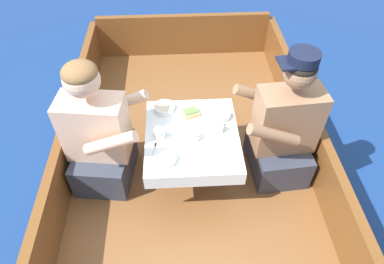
# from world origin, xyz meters

# --- Properties ---
(ground_plane) EXTENTS (60.00, 60.00, 0.00)m
(ground_plane) POSITION_xyz_m (0.00, 0.00, 0.00)
(ground_plane) COLOR navy
(boat_deck) EXTENTS (1.80, 3.13, 0.26)m
(boat_deck) POSITION_xyz_m (0.00, 0.00, 0.13)
(boat_deck) COLOR brown
(boat_deck) RESTS_ON ground_plane
(gunwale_port) EXTENTS (0.06, 3.13, 0.36)m
(gunwale_port) POSITION_xyz_m (-0.87, 0.00, 0.44)
(gunwale_port) COLOR brown
(gunwale_port) RESTS_ON boat_deck
(gunwale_starboard) EXTENTS (0.06, 3.13, 0.36)m
(gunwale_starboard) POSITION_xyz_m (0.87, 0.00, 0.44)
(gunwale_starboard) COLOR brown
(gunwale_starboard) RESTS_ON boat_deck
(bow_coaming) EXTENTS (1.68, 0.06, 0.42)m
(bow_coaming) POSITION_xyz_m (0.00, 1.54, 0.47)
(bow_coaming) COLOR brown
(bow_coaming) RESTS_ON boat_deck
(cockpit_table) EXTENTS (0.60, 0.68, 0.40)m
(cockpit_table) POSITION_xyz_m (0.00, -0.03, 0.61)
(cockpit_table) COLOR #B2B2B7
(cockpit_table) RESTS_ON boat_deck
(person_port) EXTENTS (0.56, 0.50, 0.96)m
(person_port) POSITION_xyz_m (-0.60, -0.01, 0.65)
(person_port) COLOR #333847
(person_port) RESTS_ON boat_deck
(person_starboard) EXTENTS (0.55, 0.47, 0.99)m
(person_starboard) POSITION_xyz_m (0.60, -0.02, 0.65)
(person_starboard) COLOR #333847
(person_starboard) RESTS_ON boat_deck
(plate_sandwich) EXTENTS (0.21, 0.21, 0.01)m
(plate_sandwich) POSITION_xyz_m (0.00, 0.14, 0.67)
(plate_sandwich) COLOR silver
(plate_sandwich) RESTS_ON cockpit_table
(plate_bread) EXTENTS (0.21, 0.21, 0.01)m
(plate_bread) POSITION_xyz_m (0.08, -0.24, 0.67)
(plate_bread) COLOR silver
(plate_bread) RESTS_ON cockpit_table
(sandwich) EXTENTS (0.12, 0.11, 0.05)m
(sandwich) POSITION_xyz_m (0.00, 0.14, 0.69)
(sandwich) COLOR tan
(sandwich) RESTS_ON plate_sandwich
(bowl_port_near) EXTENTS (0.13, 0.13, 0.04)m
(bowl_port_near) POSITION_xyz_m (0.20, 0.12, 0.68)
(bowl_port_near) COLOR silver
(bowl_port_near) RESTS_ON cockpit_table
(bowl_starboard_near) EXTENTS (0.11, 0.11, 0.04)m
(bowl_starboard_near) POSITION_xyz_m (-0.16, -0.25, 0.68)
(bowl_starboard_near) COLOR silver
(bowl_starboard_near) RESTS_ON cockpit_table
(bowl_center_far) EXTENTS (0.14, 0.14, 0.04)m
(bowl_center_far) POSITION_xyz_m (-0.18, 0.21, 0.68)
(bowl_center_far) COLOR silver
(bowl_center_far) RESTS_ON cockpit_table
(coffee_cup_port) EXTENTS (0.10, 0.07, 0.06)m
(coffee_cup_port) POSITION_xyz_m (-0.21, -0.04, 0.69)
(coffee_cup_port) COLOR silver
(coffee_cup_port) RESTS_ON cockpit_table
(coffee_cup_starboard) EXTENTS (0.09, 0.06, 0.06)m
(coffee_cup_starboard) POSITION_xyz_m (0.18, -0.01, 0.69)
(coffee_cup_starboard) COLOR silver
(coffee_cup_starboard) RESTS_ON cockpit_table
(tin_can) EXTENTS (0.07, 0.07, 0.05)m
(tin_can) POSITION_xyz_m (0.02, -0.07, 0.69)
(tin_can) COLOR silver
(tin_can) RESTS_ON cockpit_table
(utensil_spoon_center) EXTENTS (0.14, 0.12, 0.01)m
(utensil_spoon_center) POSITION_xyz_m (-0.08, 0.01, 0.66)
(utensil_spoon_center) COLOR silver
(utensil_spoon_center) RESTS_ON cockpit_table
(utensil_knife_port) EXTENTS (0.05, 0.17, 0.00)m
(utensil_knife_port) POSITION_xyz_m (0.25, -0.21, 0.66)
(utensil_knife_port) COLOR silver
(utensil_knife_port) RESTS_ON cockpit_table
(utensil_fork_starboard) EXTENTS (0.05, 0.17, 0.00)m
(utensil_fork_starboard) POSITION_xyz_m (-0.24, -0.16, 0.66)
(utensil_fork_starboard) COLOR silver
(utensil_fork_starboard) RESTS_ON cockpit_table
(utensil_fork_port) EXTENTS (0.09, 0.16, 0.00)m
(utensil_fork_port) POSITION_xyz_m (0.25, -0.01, 0.66)
(utensil_fork_port) COLOR silver
(utensil_fork_port) RESTS_ON cockpit_table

